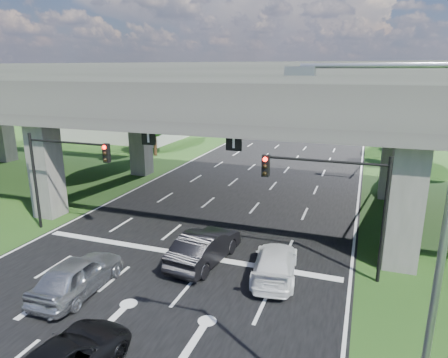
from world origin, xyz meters
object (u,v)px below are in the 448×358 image
Objects in this scene: streetlight_near at (418,261)px; car_white at (275,263)px; signal_right at (336,192)px; car_silver at (78,275)px; car_dark at (205,247)px; streetlight_far at (382,114)px; signal_left at (61,166)px; streetlight_beyond at (379,101)px.

streetlight_near reaches higher than car_white.
car_silver is at bearing -152.22° from signal_right.
signal_right is 7.09m from car_dark.
streetlight_far is at bearing -105.65° from car_dark.
signal_left is 13.66m from car_white.
streetlight_near is (17.92, -9.94, 1.66)m from signal_left.
car_white is (-2.48, -1.20, -3.45)m from signal_right.
signal_left is 40.30m from streetlight_beyond.
streetlight_far is 16.00m from streetlight_beyond.
signal_left is 10.05m from car_dark.
car_dark is (9.45, -0.94, -3.30)m from signal_left.
signal_right is at bearing 102.88° from streetlight_near.
car_silver is (-12.68, -41.54, -4.98)m from streetlight_beyond.
car_white is (3.72, -0.26, -0.15)m from car_dark.
streetlight_far is at bearing -110.21° from car_white.
car_dark reaches higher than car_white.
streetlight_near reaches higher than signal_left.
signal_left is (-15.65, 0.00, 0.00)m from signal_right.
streetlight_near is 14.33m from car_silver.
car_dark reaches higher than car_silver.
streetlight_beyond reaches higher than signal_left.
streetlight_beyond reaches higher than signal_right.
streetlight_beyond is at bearing -104.88° from car_white.
car_white is at bearing -5.21° from signal_left.
streetlight_far is 2.04× the size of car_white.
streetlight_near reaches higher than car_silver.
streetlight_far is at bearing -118.12° from car_silver.
car_silver is 9.01m from car_white.
streetlight_beyond is at bearing 90.00° from streetlight_far.
streetlight_near is 1.93× the size of car_dark.
streetlight_near is at bearing -90.00° from streetlight_far.
streetlight_beyond is 2.02× the size of car_silver.
car_silver is (-12.68, 4.46, -4.98)m from streetlight_near.
car_white is (13.17, -1.20, -3.45)m from signal_left.
streetlight_near is 46.00m from streetlight_beyond.
signal_left is at bearing 0.62° from car_dark.
signal_left is 0.60× the size of streetlight_beyond.
streetlight_near and streetlight_beyond have the same top height.
car_white is (7.92, 4.28, -0.13)m from car_silver.
streetlight_beyond is at bearing 63.57° from signal_left.
car_silver is at bearing -106.97° from streetlight_beyond.
signal_right is at bearing 0.00° from signal_left.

